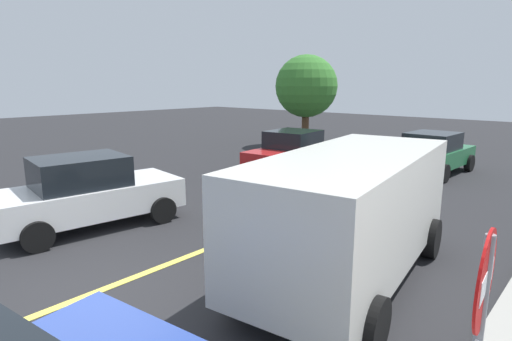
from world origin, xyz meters
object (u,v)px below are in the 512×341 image
at_px(white_van, 351,208).
at_px(car_red_mid_road, 291,152).
at_px(tree_left_verge, 306,87).
at_px(stop_sign, 479,327).
at_px(car_green_crossing, 433,153).
at_px(car_white_far_lane, 88,192).

bearing_deg(white_van, car_red_mid_road, 43.61).
bearing_deg(white_van, tree_left_verge, 37.94).
height_order(stop_sign, car_green_crossing, stop_sign).
relative_size(stop_sign, car_red_mid_road, 0.58).
xyz_separation_m(car_green_crossing, tree_left_verge, (2.47, 7.59, 2.40)).
distance_m(stop_sign, tree_left_verge, 19.56).
xyz_separation_m(stop_sign, car_green_crossing, (12.73, 4.61, -0.81)).
bearing_deg(car_white_far_lane, tree_left_verge, 14.65).
bearing_deg(car_green_crossing, tree_left_verge, 71.95).
bearing_deg(white_van, car_green_crossing, 11.33).
height_order(stop_sign, car_white_far_lane, stop_sign).
height_order(car_white_far_lane, tree_left_verge, tree_left_verge).
xyz_separation_m(white_van, car_red_mid_road, (6.29, 5.99, -0.47)).
distance_m(car_white_far_lane, car_red_mid_road, 8.01).
height_order(car_green_crossing, car_red_mid_road, car_red_mid_road).
bearing_deg(car_red_mid_road, car_white_far_lane, -179.32).
distance_m(stop_sign, car_green_crossing, 13.56).
xyz_separation_m(stop_sign, white_van, (2.96, 2.65, -0.33)).
relative_size(stop_sign, car_green_crossing, 0.59).
bearing_deg(car_white_far_lane, car_red_mid_road, 0.68).
relative_size(white_van, car_green_crossing, 1.38).
bearing_deg(white_van, car_white_far_lane, 106.24).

